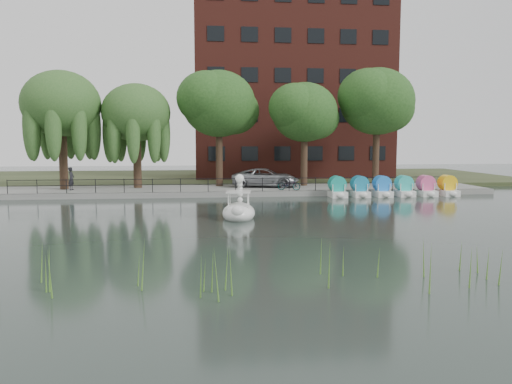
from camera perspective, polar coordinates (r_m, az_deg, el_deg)
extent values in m
plane|color=#394640|center=(23.64, -0.14, -4.14)|extent=(120.00, 120.00, 0.00)
cube|color=gray|center=(39.42, -2.63, 0.19)|extent=(40.00, 6.00, 0.40)
cube|color=gray|center=(36.49, -2.34, -0.27)|extent=(40.00, 0.25, 0.40)
cube|color=#47512D|center=(53.35, -3.59, 1.66)|extent=(60.00, 22.00, 0.36)
cylinder|color=black|center=(36.59, -2.37, 1.55)|extent=(32.00, 0.04, 0.04)
cylinder|color=black|center=(36.62, -2.36, 0.93)|extent=(32.00, 0.04, 0.04)
cylinder|color=black|center=(36.62, -2.36, 0.85)|extent=(0.05, 0.05, 1.00)
cube|color=#4C1E16|center=(54.24, 3.90, 11.44)|extent=(20.00, 10.00, 18.00)
cylinder|color=#473323|center=(41.05, -21.15, 3.24)|extent=(0.60, 0.60, 4.20)
ellipsoid|color=#497033|center=(41.11, -21.38, 9.39)|extent=(5.88, 5.88, 5.00)
cylinder|color=#473323|center=(40.50, -13.41, 3.17)|extent=(0.60, 0.60, 3.80)
ellipsoid|color=#497033|center=(40.51, -13.54, 8.81)|extent=(5.32, 5.32, 4.52)
cylinder|color=#473323|center=(41.20, -4.22, 3.84)|extent=(0.60, 0.60, 4.50)
ellipsoid|color=#3A6827|center=(41.28, -4.27, 10.03)|extent=(6.00, 6.00, 5.10)
cylinder|color=#473323|center=(41.56, 5.52, 3.54)|extent=(0.60, 0.60, 4.05)
ellipsoid|color=#3A6827|center=(41.59, 5.57, 9.06)|extent=(5.40, 5.40, 4.59)
cylinder|color=#473323|center=(44.28, 13.54, 3.98)|extent=(0.60, 0.60, 4.72)
ellipsoid|color=#3A6827|center=(44.38, 13.69, 10.02)|extent=(6.30, 6.30, 5.36)
imported|color=gray|center=(40.10, 1.10, 1.81)|extent=(4.00, 6.61, 1.72)
imported|color=gray|center=(37.55, 3.78, 0.97)|extent=(1.07, 1.82, 1.00)
imported|color=black|center=(39.99, -20.36, 1.62)|extent=(0.59, 0.78, 1.98)
ellipsoid|color=white|center=(26.46, -1.98, -2.41)|extent=(2.06, 2.93, 0.60)
cube|color=white|center=(26.32, -2.00, -1.79)|extent=(1.26, 1.35, 0.30)
cube|color=white|center=(26.27, -2.00, 0.04)|extent=(1.43, 1.52, 0.06)
ellipsoid|color=white|center=(25.28, -2.14, -2.22)|extent=(0.70, 0.57, 0.56)
sphere|color=white|center=(27.16, -1.88, 1.55)|extent=(0.48, 0.48, 0.48)
cone|color=black|center=(27.49, -1.84, 1.54)|extent=(0.23, 0.29, 0.20)
cylinder|color=yellow|center=(27.34, -1.86, 1.54)|extent=(0.27, 0.14, 0.26)
cube|color=white|center=(36.98, 9.27, -0.23)|extent=(1.15, 1.70, 0.44)
cylinder|color=teal|center=(37.00, 9.25, 0.91)|extent=(0.90, 1.20, 0.90)
cube|color=white|center=(37.47, 11.77, -0.20)|extent=(1.15, 1.70, 0.44)
cylinder|color=teal|center=(37.49, 11.75, 0.93)|extent=(0.90, 1.20, 0.90)
cube|color=white|center=(38.03, 14.21, -0.17)|extent=(1.15, 1.70, 0.44)
cylinder|color=#2480E9|center=(38.05, 14.19, 0.94)|extent=(0.90, 1.20, 0.90)
cube|color=white|center=(38.65, 16.57, -0.14)|extent=(1.15, 1.70, 0.44)
cylinder|color=#2FC2B7|center=(38.68, 16.55, 0.95)|extent=(0.90, 1.20, 0.90)
cube|color=white|center=(39.34, 18.85, -0.11)|extent=(1.15, 1.70, 0.44)
cylinder|color=#E55591|center=(39.37, 18.83, 0.97)|extent=(0.90, 1.20, 0.90)
cube|color=white|center=(40.09, 21.05, -0.08)|extent=(1.15, 1.70, 0.44)
cylinder|color=yellow|center=(40.12, 21.03, 0.98)|extent=(0.90, 1.20, 0.90)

